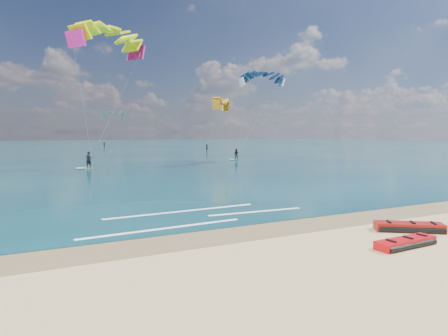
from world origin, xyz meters
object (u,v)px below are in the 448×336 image
Objects in this scene: packed_kite_mid at (409,231)px; kitesurfer_main at (99,88)px; kitesurfer_far at (250,110)px; packed_kite_left at (405,247)px.

kitesurfer_main reaches higher than packed_kite_mid.
kitesurfer_main is 1.19× the size of kitesurfer_far.
kitesurfer_far is (22.09, 5.73, -1.39)m from kitesurfer_main.
kitesurfer_far reaches higher than packed_kite_left.
kitesurfer_main is (-6.53, 33.45, 8.72)m from packed_kite_mid.
packed_kite_left is 2.54m from packed_kite_mid.
packed_kite_left is at bearing -109.15° from packed_kite_mid.
kitesurfer_far is at bearing 103.53° from packed_kite_mid.
kitesurfer_main is at bearing -166.85° from kitesurfer_far.
kitesurfer_far is at bearing 64.73° from packed_kite_left.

